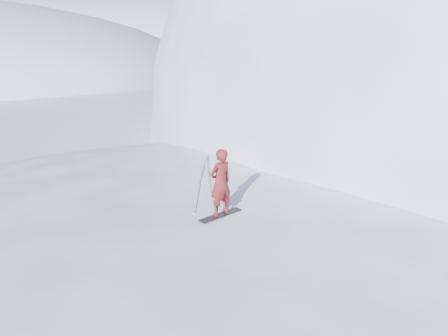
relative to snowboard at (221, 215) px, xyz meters
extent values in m
ellipsoid|color=white|center=(1.19, 0.83, -2.41)|extent=(36.00, 28.00, 4.80)
ellipsoid|color=white|center=(10.19, 17.83, -2.41)|extent=(28.00, 24.00, 18.00)
ellipsoid|color=white|center=(-39.81, 107.83, -2.41)|extent=(140.00, 90.00, 36.00)
ellipsoid|color=white|center=(-1.81, 3.83, -2.41)|extent=(7.00, 6.30, 1.00)
ellipsoid|color=white|center=(7.19, 1.83, -2.41)|extent=(4.00, 3.60, 0.60)
cube|color=black|center=(0.00, 0.00, 0.00)|extent=(1.17, 1.16, 0.02)
imported|color=maroon|center=(0.00, 0.00, 0.99)|extent=(0.84, 0.84, 1.96)
cube|color=silver|center=(-1.08, 3.01, 0.01)|extent=(0.64, 5.98, 0.04)
cube|color=silver|center=(-0.76, 3.01, 0.01)|extent=(1.19, 5.90, 0.04)
camera|label=1|loc=(1.11, -10.36, 4.97)|focal=32.00mm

